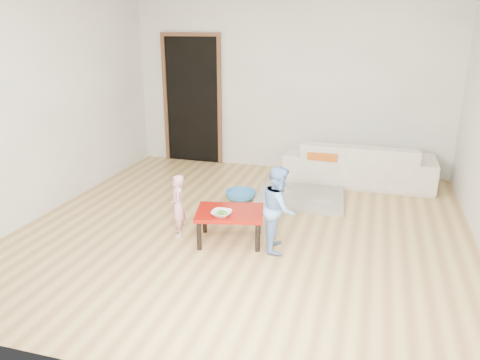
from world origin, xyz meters
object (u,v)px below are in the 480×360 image
at_px(child_pink, 178,206).
at_px(child_blue, 279,208).
at_px(sofa, 359,162).
at_px(bowl, 222,213).
at_px(basin, 240,196).
at_px(red_table, 230,226).

relative_size(child_pink, child_blue, 0.78).
height_order(sofa, bowl, sofa).
xyz_separation_m(sofa, child_blue, (-0.69, -2.43, 0.14)).
bearing_deg(child_blue, sofa, -25.98).
relative_size(child_pink, basin, 1.72).
height_order(bowl, child_blue, child_blue).
distance_m(red_table, basin, 1.25).
bearing_deg(child_blue, basin, 21.87).
bearing_deg(child_pink, basin, 136.83).
xyz_separation_m(red_table, basin, (-0.24, 1.22, -0.11)).
bearing_deg(sofa, child_blue, 74.74).
bearing_deg(basin, bowl, -81.90).
bearing_deg(child_pink, red_table, 63.58).
xyz_separation_m(child_pink, child_blue, (1.13, -0.01, 0.10)).
height_order(red_table, child_pink, child_pink).
distance_m(sofa, child_blue, 2.53).
xyz_separation_m(sofa, basin, (-1.46, -1.20, -0.25)).
bearing_deg(bowl, child_blue, 13.24).
bearing_deg(red_table, child_pink, -179.69).
bearing_deg(child_pink, child_blue, 62.92).
xyz_separation_m(child_pink, basin, (0.36, 1.23, -0.28)).
bearing_deg(basin, red_table, -78.97).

